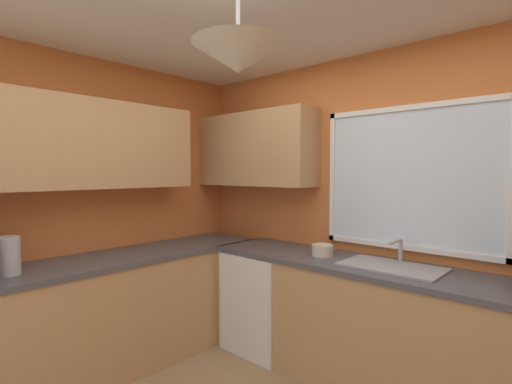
{
  "coord_description": "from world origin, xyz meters",
  "views": [
    {
      "loc": [
        1.28,
        -1.28,
        1.58
      ],
      "look_at": [
        -0.53,
        0.7,
        1.44
      ],
      "focal_mm": 26.49,
      "sensor_mm": 36.0,
      "label": 1
    }
  ],
  "objects": [
    {
      "name": "bowl",
      "position": [
        -0.34,
        1.29,
        0.96
      ],
      "size": [
        0.17,
        0.17,
        0.09
      ],
      "primitive_type": "cylinder",
      "color": "beige",
      "rests_on": "counter_run_back"
    },
    {
      "name": "room_shell",
      "position": [
        -0.37,
        0.42,
        1.72
      ],
      "size": [
        3.87,
        3.32,
        2.6
      ],
      "color": "#D17238",
      "rests_on": "ground_plane"
    },
    {
      "name": "dishwasher",
      "position": [
        -0.91,
        1.26,
        0.43
      ],
      "size": [
        0.6,
        0.6,
        0.87
      ],
      "primitive_type": "cube",
      "color": "white",
      "rests_on": "ground_plane"
    },
    {
      "name": "counter_run_left",
      "position": [
        -1.57,
        0.0,
        0.46
      ],
      "size": [
        0.65,
        2.93,
        0.91
      ],
      "color": "tan",
      "rests_on": "ground_plane"
    },
    {
      "name": "sink_assembly",
      "position": [
        0.22,
        1.3,
        0.92
      ],
      "size": [
        0.68,
        0.4,
        0.19
      ],
      "color": "#9EA0A5",
      "rests_on": "counter_run_back"
    },
    {
      "name": "counter_run_back",
      "position": [
        0.21,
        1.29,
        0.46
      ],
      "size": [
        2.96,
        0.65,
        0.91
      ],
      "color": "tan",
      "rests_on": "ground_plane"
    },
    {
      "name": "kettle",
      "position": [
        -1.55,
        -0.57,
        1.04
      ],
      "size": [
        0.14,
        0.14,
        0.25
      ],
      "primitive_type": "cylinder",
      "color": "#B7B7BC",
      "rests_on": "counter_run_left"
    }
  ]
}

